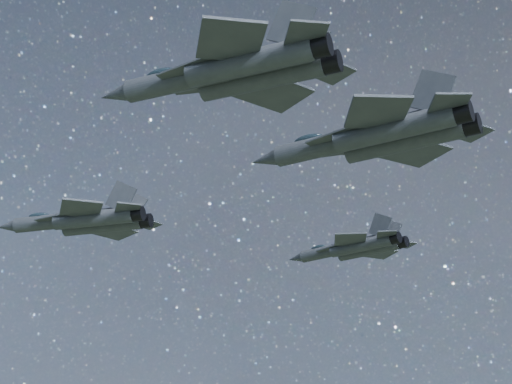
% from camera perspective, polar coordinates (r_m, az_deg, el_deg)
% --- Properties ---
extents(jet_lead, '(16.10, 11.39, 4.08)m').
position_cam_1_polar(jet_lead, '(73.84, -12.26, -2.04)').
color(jet_lead, '#2D3238').
extents(jet_left, '(15.40, 10.35, 3.89)m').
position_cam_1_polar(jet_left, '(87.28, 7.25, -4.01)').
color(jet_left, '#2D3238').
extents(jet_right, '(18.76, 13.21, 4.74)m').
position_cam_1_polar(jet_right, '(53.94, -1.48, 8.81)').
color(jet_right, '#2D3238').
extents(jet_slot, '(20.05, 13.79, 5.03)m').
position_cam_1_polar(jet_slot, '(61.92, 8.98, 4.07)').
color(jet_slot, '#2D3238').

